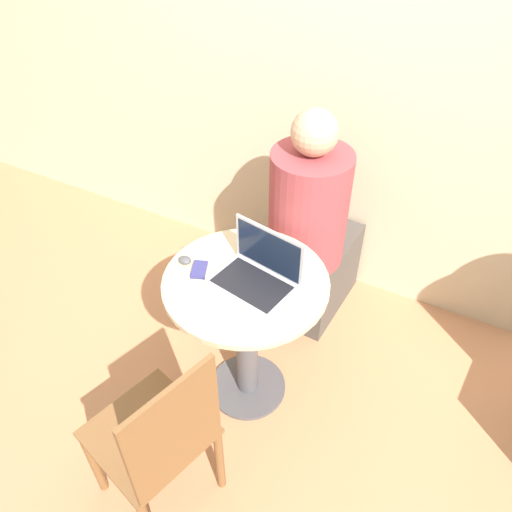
# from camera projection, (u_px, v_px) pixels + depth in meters

# --- Properties ---
(ground_plane) EXTENTS (12.00, 12.00, 0.00)m
(ground_plane) POSITION_uv_depth(u_px,v_px,m) (248.00, 387.00, 2.52)
(ground_plane) COLOR tan
(back_wall) EXTENTS (7.00, 0.05, 2.60)m
(back_wall) POSITION_uv_depth(u_px,v_px,m) (347.00, 62.00, 2.35)
(back_wall) COLOR beige
(back_wall) RESTS_ON ground_plane
(round_table) EXTENTS (0.69, 0.69, 0.75)m
(round_table) POSITION_uv_depth(u_px,v_px,m) (246.00, 318.00, 2.18)
(round_table) COLOR #4C4C51
(round_table) RESTS_ON ground_plane
(laptop) EXTENTS (0.37, 0.29, 0.23)m
(laptop) POSITION_uv_depth(u_px,v_px,m) (257.00, 274.00, 1.98)
(laptop) COLOR #B7B7BC
(laptop) RESTS_ON round_table
(cell_phone) EXTENTS (0.09, 0.11, 0.02)m
(cell_phone) POSITION_uv_depth(u_px,v_px,m) (199.00, 270.00, 2.06)
(cell_phone) COLOR navy
(cell_phone) RESTS_ON round_table
(computer_mouse) EXTENTS (0.06, 0.05, 0.03)m
(computer_mouse) POSITION_uv_depth(u_px,v_px,m) (185.00, 260.00, 2.10)
(computer_mouse) COLOR #4C4C51
(computer_mouse) RESTS_ON round_table
(chair_empty) EXTENTS (0.50, 0.50, 0.90)m
(chair_empty) POSITION_uv_depth(u_px,v_px,m) (160.00, 441.00, 1.81)
(chair_empty) COLOR brown
(chair_empty) RESTS_ON ground_plane
(person_seated) EXTENTS (0.40, 0.61, 1.26)m
(person_seated) POSITION_uv_depth(u_px,v_px,m) (311.00, 238.00, 2.60)
(person_seated) COLOR #4C4742
(person_seated) RESTS_ON ground_plane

